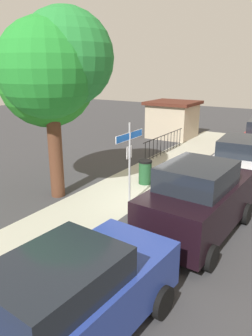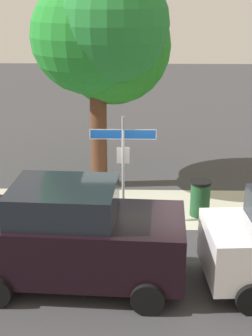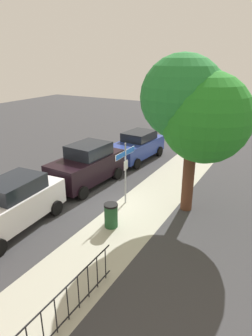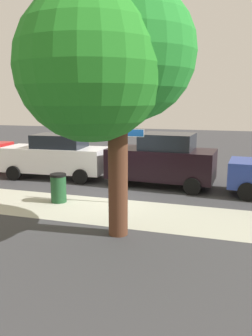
{
  "view_description": "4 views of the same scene",
  "coord_description": "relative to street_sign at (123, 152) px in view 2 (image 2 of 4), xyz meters",
  "views": [
    {
      "loc": [
        -9.18,
        -4.98,
        4.52
      ],
      "look_at": [
        -0.54,
        0.43,
        1.32
      ],
      "focal_mm": 34.2,
      "sensor_mm": 36.0,
      "label": 1
    },
    {
      "loc": [
        -0.04,
        -10.94,
        5.65
      ],
      "look_at": [
        -0.3,
        0.18,
        1.59
      ],
      "focal_mm": 51.7,
      "sensor_mm": 36.0,
      "label": 2
    },
    {
      "loc": [
        10.2,
        6.35,
        6.3
      ],
      "look_at": [
        -1.27,
        -0.08,
        1.31
      ],
      "focal_mm": 31.69,
      "sensor_mm": 36.0,
      "label": 3
    },
    {
      "loc": [
        -3.82,
        10.85,
        3.4
      ],
      "look_at": [
        -0.73,
        0.87,
        1.32
      ],
      "focal_mm": 36.19,
      "sensor_mm": 36.0,
      "label": 4
    }
  ],
  "objects": [
    {
      "name": "ground_plane",
      "position": [
        0.37,
        -0.4,
        -1.93
      ],
      "size": [
        60.0,
        60.0,
        0.0
      ],
      "primitive_type": "plane",
      "color": "#38383A"
    },
    {
      "name": "shade_tree",
      "position": [
        -0.59,
        2.68,
        2.52
      ],
      "size": [
        3.98,
        4.27,
        6.45
      ],
      "color": "#533120",
      "rests_on": "ground_plane"
    },
    {
      "name": "street_sign",
      "position": [
        0.0,
        0.0,
        0.0
      ],
      "size": [
        1.63,
        0.07,
        2.83
      ],
      "color": "#9EA0A5",
      "rests_on": "ground_plane"
    },
    {
      "name": "car_black",
      "position": [
        -0.87,
        -2.76,
        -0.88
      ],
      "size": [
        4.33,
        2.28,
        2.13
      ],
      "rotation": [
        0.0,
        0.0,
        -0.06
      ],
      "color": "black",
      "rests_on": "ground_plane"
    },
    {
      "name": "sidewalk_strip",
      "position": [
        2.37,
        0.9,
        -1.93
      ],
      "size": [
        24.0,
        2.6,
        0.0
      ],
      "primitive_type": "cube",
      "color": "#ADAD9A",
      "rests_on": "ground_plane"
    },
    {
      "name": "trash_bin",
      "position": [
        2.04,
        0.5,
        -1.44
      ],
      "size": [
        0.55,
        0.55,
        0.98
      ],
      "color": "#1E4C28",
      "rests_on": "ground_plane"
    }
  ]
}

